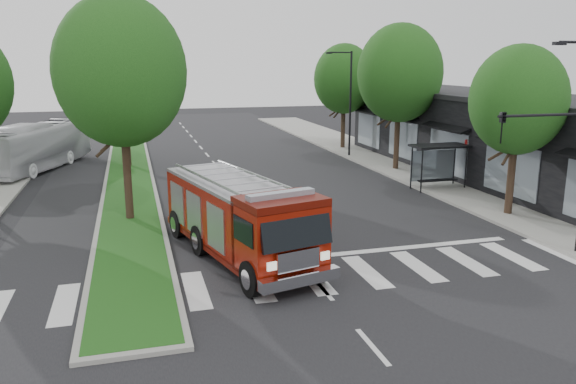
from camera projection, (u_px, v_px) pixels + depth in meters
name	position (u px, v px, depth m)	size (l,w,h in m)	color
ground	(289.00, 250.00, 22.09)	(140.00, 140.00, 0.00)	black
sidewalk_right	(439.00, 180.00, 34.74)	(5.00, 80.00, 0.15)	gray
median	(129.00, 172.00, 37.38)	(3.00, 50.00, 0.15)	gray
storefront_row	(505.00, 139.00, 35.38)	(8.00, 30.00, 5.00)	black
bus_shelter	(438.00, 154.00, 32.22)	(3.20, 1.60, 2.61)	black
tree_right_near	(518.00, 100.00, 25.74)	(4.40, 4.40, 8.05)	black
tree_right_mid	(400.00, 73.00, 36.77)	(5.60, 5.60, 9.72)	black
tree_right_far	(344.00, 79.00, 46.30)	(5.00, 5.00, 8.73)	black
tree_median_near	(121.00, 72.00, 24.60)	(5.80, 5.80, 10.16)	black
tree_median_far	(123.00, 73.00, 37.80)	(5.60, 5.60, 9.72)	black
streetlight_right_near	(571.00, 135.00, 20.28)	(4.08, 0.22, 8.00)	black
streetlight_right_far	(349.00, 99.00, 42.55)	(2.11, 0.20, 8.00)	black
fire_engine	(239.00, 218.00, 21.02)	(4.87, 9.58, 3.19)	#4E0B04
city_bus	(36.00, 147.00, 38.18)	(2.66, 11.39, 3.17)	silver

